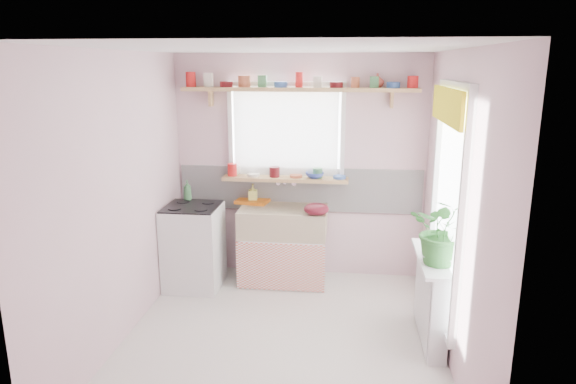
# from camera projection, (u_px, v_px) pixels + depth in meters

# --- Properties ---
(room) EXTENTS (3.20, 3.20, 3.20)m
(room) POSITION_uv_depth(u_px,v_px,m) (360.00, 172.00, 4.96)
(room) COLOR silver
(room) RESTS_ON ground
(sink_unit) EXTENTS (0.95, 0.65, 1.11)m
(sink_unit) POSITION_uv_depth(u_px,v_px,m) (283.00, 245.00, 5.70)
(sink_unit) COLOR white
(sink_unit) RESTS_ON ground
(cooker) EXTENTS (0.58, 0.58, 0.93)m
(cooker) POSITION_uv_depth(u_px,v_px,m) (194.00, 246.00, 5.57)
(cooker) COLOR white
(cooker) RESTS_ON ground
(radiator_ledge) EXTENTS (0.22, 0.95, 0.78)m
(radiator_ledge) POSITION_uv_depth(u_px,v_px,m) (431.00, 297.00, 4.49)
(radiator_ledge) COLOR white
(radiator_ledge) RESTS_ON ground
(windowsill) EXTENTS (1.40, 0.22, 0.04)m
(windowsill) POSITION_uv_depth(u_px,v_px,m) (285.00, 179.00, 5.71)
(windowsill) COLOR tan
(windowsill) RESTS_ON room
(pine_shelf) EXTENTS (2.52, 0.24, 0.04)m
(pine_shelf) POSITION_uv_depth(u_px,v_px,m) (299.00, 89.00, 5.44)
(pine_shelf) COLOR tan
(pine_shelf) RESTS_ON room
(shelf_crockery) EXTENTS (2.47, 0.11, 0.12)m
(shelf_crockery) POSITION_uv_depth(u_px,v_px,m) (297.00, 82.00, 5.43)
(shelf_crockery) COLOR red
(shelf_crockery) RESTS_ON pine_shelf
(sill_crockery) EXTENTS (1.35, 0.11, 0.12)m
(sill_crockery) POSITION_uv_depth(u_px,v_px,m) (281.00, 172.00, 5.70)
(sill_crockery) COLOR red
(sill_crockery) RESTS_ON windowsill
(dish_tray) EXTENTS (0.40, 0.33, 0.04)m
(dish_tray) POSITION_uv_depth(u_px,v_px,m) (253.00, 201.00, 5.84)
(dish_tray) COLOR orange
(dish_tray) RESTS_ON sink_unit
(colander) EXTENTS (0.29, 0.29, 0.12)m
(colander) POSITION_uv_depth(u_px,v_px,m) (316.00, 209.00, 5.36)
(colander) COLOR #510D1A
(colander) RESTS_ON sink_unit
(jade_plant) EXTENTS (0.63, 0.59, 0.58)m
(jade_plant) POSITION_uv_depth(u_px,v_px,m) (444.00, 231.00, 4.18)
(jade_plant) COLOR #2F702C
(jade_plant) RESTS_ON radiator_ledge
(fruit_bowl) EXTENTS (0.38, 0.38, 0.08)m
(fruit_bowl) POSITION_uv_depth(u_px,v_px,m) (441.00, 257.00, 4.28)
(fruit_bowl) COLOR white
(fruit_bowl) RESTS_ON radiator_ledge
(herb_pot) EXTENTS (0.13, 0.10, 0.23)m
(herb_pot) POSITION_uv_depth(u_px,v_px,m) (438.00, 242.00, 4.41)
(herb_pot) COLOR #37702D
(herb_pot) RESTS_ON radiator_ledge
(soap_bottle_sink) EXTENTS (0.11, 0.11, 0.21)m
(soap_bottle_sink) POSITION_uv_depth(u_px,v_px,m) (253.00, 193.00, 5.82)
(soap_bottle_sink) COLOR #E1E365
(soap_bottle_sink) RESTS_ON sink_unit
(sill_cup) EXTENTS (0.16, 0.16, 0.11)m
(sill_cup) POSITION_uv_depth(u_px,v_px,m) (235.00, 170.00, 5.82)
(sill_cup) COLOR silver
(sill_cup) RESTS_ON windowsill
(sill_bowl) EXTENTS (0.23, 0.23, 0.06)m
(sill_bowl) POSITION_uv_depth(u_px,v_px,m) (315.00, 175.00, 5.65)
(sill_bowl) COLOR #3148A1
(sill_bowl) RESTS_ON windowsill
(shelf_vase) EXTENTS (0.18, 0.18, 0.15)m
(shelf_vase) POSITION_uv_depth(u_px,v_px,m) (377.00, 80.00, 5.39)
(shelf_vase) COLOR #AB4234
(shelf_vase) RESTS_ON pine_shelf
(cooker_bottle) EXTENTS (0.09, 0.09, 0.23)m
(cooker_bottle) POSITION_uv_depth(u_px,v_px,m) (187.00, 190.00, 5.65)
(cooker_bottle) COLOR #3A7542
(cooker_bottle) RESTS_ON cooker
(fruit) EXTENTS (0.20, 0.14, 0.10)m
(fruit) POSITION_uv_depth(u_px,v_px,m) (442.00, 250.00, 4.27)
(fruit) COLOR #D75A12
(fruit) RESTS_ON fruit_bowl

